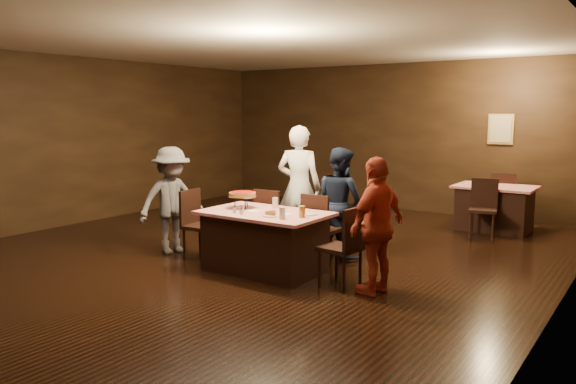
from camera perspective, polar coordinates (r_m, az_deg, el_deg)
The scene contains 22 objects.
room at distance 7.64m, azimuth -5.14°, elevation 8.97°, with size 10.00×10.04×3.02m.
main_table at distance 7.19m, azimuth -2.38°, elevation -5.04°, with size 1.60×1.00×0.77m, color #AC0C0B.
back_table at distance 10.24m, azimuth 20.22°, elevation -1.54°, with size 1.30×0.90×0.77m, color red.
chair_far_left at distance 7.99m, azimuth -1.44°, elevation -3.02°, with size 0.42×0.42×0.95m, color black.
chair_far_right at distance 7.56m, azimuth 3.48°, elevation -3.69°, with size 0.42×0.42×0.95m, color black.
chair_end_left at distance 7.87m, azimuth -8.81°, elevation -3.30°, with size 0.42×0.42×0.95m, color black.
chair_end_right at distance 6.58m, azimuth 5.33°, elevation -5.51°, with size 0.42×0.42×0.95m, color black.
chair_back_near at distance 9.56m, azimuth 19.20°, elevation -1.61°, with size 0.42×0.42×0.95m, color black.
chair_back_far at distance 10.81m, azimuth 21.04°, elevation -0.61°, with size 0.42×0.42×0.95m, color black.
diner_white_jacket at distance 8.33m, azimuth 1.13°, elevation 0.51°, with size 0.67×0.44×1.83m, color white.
diner_navy_hoodie at distance 7.83m, azimuth 5.33°, elevation -1.08°, with size 0.75×0.58×1.54m, color #141B32.
diner_grey_knit at distance 8.21m, azimuth -11.73°, elevation -0.83°, with size 0.99×0.57×1.53m, color #58575C.
diner_red_shirt at distance 6.31m, azimuth 9.05°, elevation -3.41°, with size 0.91×0.38×1.54m, color #AC3724.
pizza_stand at distance 7.36m, azimuth -4.66°, elevation -0.25°, with size 0.38×0.38×0.22m.
plate_with_slice at distance 6.82m, azimuth -1.62°, elevation -2.25°, with size 0.25×0.25×0.06m.
plate_empty at distance 6.92m, azimuth 2.00°, elevation -2.24°, with size 0.25×0.25×0.01m, color white.
glass_front_right at distance 6.64m, azimuth -0.59°, elevation -2.14°, with size 0.08×0.08×0.14m, color silver.
glass_amber at distance 6.72m, azimuth 1.44°, elevation -2.01°, with size 0.08×0.08×0.14m, color #BF7F26.
glass_back at distance 7.37m, azimuth -1.31°, elevation -1.10°, with size 0.08×0.08×0.14m, color silver.
condiments at distance 6.99m, azimuth -4.97°, elevation -1.81°, with size 0.17×0.10×0.09m.
napkin_center at distance 6.94m, azimuth -0.41°, elevation -2.25°, with size 0.16×0.16×0.01m, color white.
napkin_left at distance 7.16m, azimuth -3.59°, elevation -1.93°, with size 0.16×0.16×0.01m, color white.
Camera 1 is at (4.87, -5.88, 2.04)m, focal length 35.00 mm.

